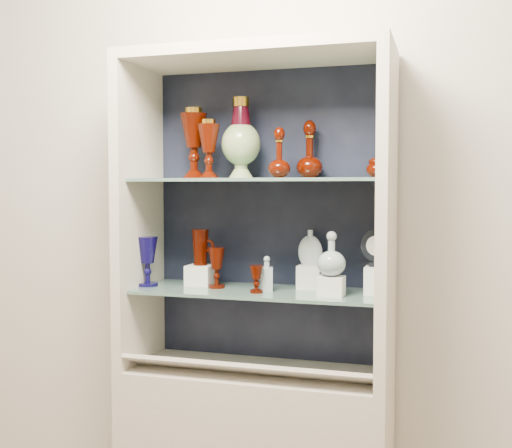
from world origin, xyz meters
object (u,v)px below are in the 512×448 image
(ruby_decanter_b, at_px, (310,148))
(clear_round_decanter, at_px, (331,255))
(ruby_goblet_tall, at_px, (217,268))
(flat_flask, at_px, (310,247))
(clear_square_bottle, at_px, (267,274))
(cobalt_goblet, at_px, (147,261))
(ruby_goblet_small, at_px, (256,279))
(pedestal_lamp_left, at_px, (194,143))
(lidded_bowl, at_px, (377,166))
(enamel_urn, at_px, (241,138))
(ruby_pitcher, at_px, (200,247))
(cameo_medallion, at_px, (376,247))
(ruby_decanter_a, at_px, (279,150))
(pedestal_lamp_right, at_px, (209,149))

(ruby_decanter_b, relative_size, clear_round_decanter, 1.52)
(ruby_goblet_tall, xyz_separation_m, flat_flask, (0.35, 0.08, 0.08))
(ruby_decanter_b, bearing_deg, clear_square_bottle, -139.82)
(ruby_goblet_tall, distance_m, clear_square_bottle, 0.21)
(cobalt_goblet, relative_size, ruby_goblet_small, 1.94)
(pedestal_lamp_left, bearing_deg, ruby_goblet_tall, -27.72)
(ruby_decanter_b, height_order, ruby_goblet_tall, ruby_decanter_b)
(cobalt_goblet, bearing_deg, lidded_bowl, 3.79)
(enamel_urn, distance_m, lidded_bowl, 0.53)
(ruby_goblet_tall, bearing_deg, ruby_goblet_small, -20.47)
(ruby_goblet_small, xyz_separation_m, clear_square_bottle, (0.03, 0.05, 0.02))
(ruby_decanter_b, xyz_separation_m, cobalt_goblet, (-0.62, -0.13, -0.44))
(ruby_pitcher, height_order, cameo_medallion, cameo_medallion)
(cameo_medallion, bearing_deg, flat_flask, -175.11)
(ruby_decanter_a, relative_size, cobalt_goblet, 1.08)
(ruby_pitcher, bearing_deg, pedestal_lamp_left, 148.48)
(lidded_bowl, height_order, ruby_goblet_small, lidded_bowl)
(enamel_urn, bearing_deg, pedestal_lamp_left, 177.58)
(ruby_decanter_a, bearing_deg, pedestal_lamp_right, 175.50)
(enamel_urn, height_order, ruby_decanter_a, enamel_urn)
(clear_round_decanter, bearing_deg, ruby_pitcher, 170.23)
(ruby_decanter_a, xyz_separation_m, cobalt_goblet, (-0.53, -0.02, -0.43))
(ruby_decanter_a, relative_size, cameo_medallion, 1.49)
(lidded_bowl, bearing_deg, flat_flask, 167.55)
(ruby_goblet_small, height_order, flat_flask, flat_flask)
(ruby_goblet_tall, xyz_separation_m, clear_round_decanter, (0.46, -0.05, 0.07))
(flat_flask, distance_m, cameo_medallion, 0.26)
(ruby_decanter_b, height_order, ruby_goblet_small, ruby_decanter_b)
(ruby_pitcher, relative_size, clear_square_bottle, 1.08)
(clear_round_decanter, xyz_separation_m, cameo_medallion, (0.15, 0.08, 0.02))
(clear_round_decanter, bearing_deg, clear_square_bottle, 172.40)
(enamel_urn, relative_size, ruby_goblet_tall, 1.98)
(lidded_bowl, bearing_deg, cobalt_goblet, -176.21)
(clear_round_decanter, bearing_deg, lidded_bowl, 27.36)
(ruby_decanter_a, distance_m, cobalt_goblet, 0.68)
(flat_flask, bearing_deg, ruby_pitcher, -162.16)
(pedestal_lamp_right, xyz_separation_m, cameo_medallion, (0.64, 0.02, -0.36))
(ruby_decanter_a, relative_size, ruby_pitcher, 1.47)
(pedestal_lamp_left, xyz_separation_m, clear_square_bottle, (0.32, -0.08, -0.49))
(enamel_urn, xyz_separation_m, ruby_goblet_tall, (-0.08, -0.05, -0.50))
(enamel_urn, xyz_separation_m, clear_round_decanter, (0.37, -0.11, -0.43))
(enamel_urn, bearing_deg, ruby_pitcher, -175.04)
(ruby_decanter_a, bearing_deg, ruby_decanter_b, 51.12)
(enamel_urn, distance_m, clear_round_decanter, 0.58)
(pedestal_lamp_left, xyz_separation_m, ruby_decanter_b, (0.46, 0.03, -0.02))
(pedestal_lamp_left, bearing_deg, flat_flask, 2.24)
(ruby_decanter_a, distance_m, ruby_pitcher, 0.50)
(ruby_goblet_small, bearing_deg, ruby_pitcher, 158.02)
(enamel_urn, bearing_deg, cameo_medallion, -3.20)
(pedestal_lamp_right, xyz_separation_m, ruby_pitcher, (-0.05, 0.03, -0.38))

